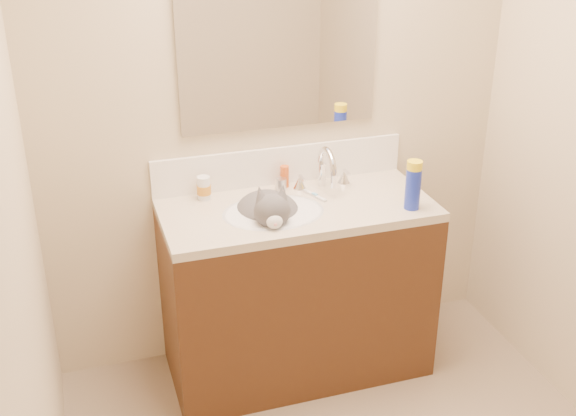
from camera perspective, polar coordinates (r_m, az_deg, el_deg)
room_shell at (r=2.10m, az=9.33°, el=4.93°), size 2.24×2.54×2.52m
vanity_cabinet at (r=3.39m, az=0.71°, el=-6.73°), size 1.20×0.55×0.82m
counter_slab at (r=3.18m, az=0.76°, el=-0.14°), size 1.20×0.55×0.04m
basin at (r=3.14m, az=-1.15°, el=-1.48°), size 0.45×0.36×0.14m
faucet at (r=3.31m, az=2.98°, el=2.89°), size 0.28×0.20×0.21m
cat at (r=3.14m, az=-1.52°, el=-0.61°), size 0.34×0.43×0.32m
backsplash at (r=3.36m, az=-0.65°, el=3.38°), size 1.20×0.02×0.18m
mirror at (r=3.19m, az=-0.70°, el=13.26°), size 0.90×0.02×0.80m
pill_bottle at (r=3.24m, az=-6.67°, el=1.59°), size 0.08×0.08×0.11m
pill_label at (r=3.24m, az=-6.66°, el=1.47°), size 0.08×0.08×0.04m
silver_jar at (r=3.32m, az=-0.55°, el=1.89°), size 0.06×0.06×0.06m
amber_bottle at (r=3.34m, az=-0.27°, el=2.51°), size 0.05×0.05×0.10m
toothbrush at (r=3.26m, az=2.12°, el=0.99°), size 0.07×0.15×0.01m
toothbrush_head at (r=3.26m, az=2.12°, el=1.03°), size 0.02×0.03×0.02m
spray_can at (r=3.16m, az=9.83°, el=1.49°), size 0.08×0.08×0.18m
spray_cap at (r=3.11m, az=9.98°, el=3.33°), size 0.08×0.08×0.04m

